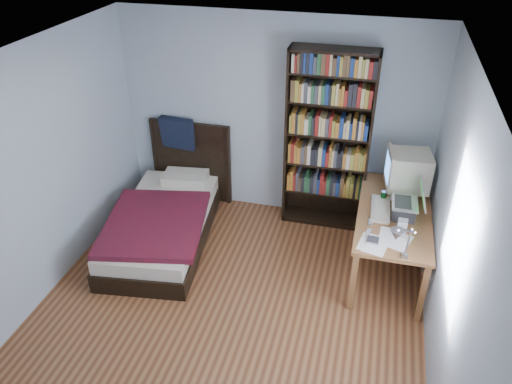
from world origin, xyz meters
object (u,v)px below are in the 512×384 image
bed (166,218)px  desk_lamp (399,237)px  speaker (402,228)px  bookshelf (328,142)px  crt_monitor (407,171)px  desk (391,214)px  laptop (406,207)px  soda_can (383,196)px  keyboard (380,209)px

bed → desk_lamp: bearing=-21.8°
speaker → bookshelf: 1.48m
crt_monitor → bed: crt_monitor is taller
crt_monitor → bed: size_ratio=0.24×
desk → laptop: size_ratio=3.89×
laptop → bookshelf: 1.25m
crt_monitor → laptop: 0.50m
crt_monitor → desk_lamp: size_ratio=0.88×
desk → soda_can: size_ratio=15.05×
keyboard → bookshelf: bookshelf is taller
desk → crt_monitor: crt_monitor is taller
crt_monitor → speaker: (-0.02, -0.82, -0.20)m
laptop → desk_lamp: (-0.11, -1.04, 0.35)m
desk_lamp → speaker: 0.78m
desk → speaker: 0.96m
speaker → soda_can: (-0.19, 0.62, -0.04)m
keyboard → bookshelf: size_ratio=0.23×
desk → keyboard: size_ratio=3.23×
bookshelf → bed: bearing=-155.6°
keyboard → soda_can: bearing=83.3°
desk → laptop: bearing=-79.0°
crt_monitor → desk: bearing=154.0°
desk_lamp → bookshelf: bearing=113.9°
crt_monitor → bookshelf: bearing=160.0°
speaker → desk: bearing=97.7°
bookshelf → desk_lamp: bearing=-66.1°
desk → laptop: laptop is taller
laptop → soda_can: 0.36m
desk_lamp → bookshelf: 2.01m
laptop → bookshelf: size_ratio=0.19×
bed → bookshelf: bearing=24.4°
keyboard → bookshelf: 1.07m
desk → keyboard: 0.58m
crt_monitor → bookshelf: 0.97m
keyboard → desk: bearing=70.7°
desk → bookshelf: bearing=160.7°
desk → bookshelf: 1.11m
crt_monitor → bed: (-2.69, -0.47, -0.76)m
desk_lamp → soda_can: size_ratio=5.40×
crt_monitor → keyboard: 0.55m
laptop → crt_monitor: bearing=91.7°
speaker → bed: (-2.66, 0.35, -0.57)m
desk_lamp → speaker: bearing=83.8°
laptop → keyboard: bearing=167.4°
laptop → keyboard: laptop is taller
desk → bed: size_ratio=0.75×
desk_lamp → bookshelf: size_ratio=0.26×
laptop → bed: bearing=-179.9°
keyboard → speaker: bearing=-64.1°
keyboard → bed: bed is taller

